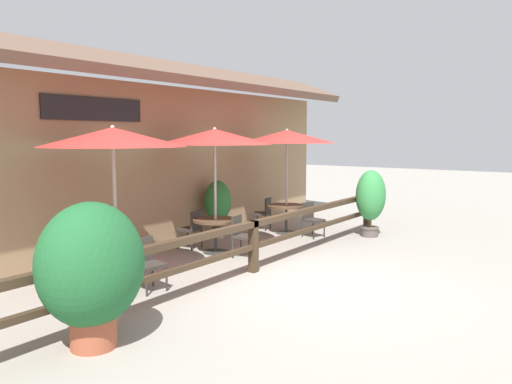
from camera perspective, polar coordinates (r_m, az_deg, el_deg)
ground_plane at (r=8.72m, az=5.39°, el=-10.17°), size 60.00×60.00×0.00m
building_facade at (r=11.01m, az=-13.31°, el=4.60°), size 14.28×1.49×4.23m
patio_railing at (r=9.11m, az=-0.29°, el=-4.91°), size 10.40×0.14×0.95m
patio_umbrella_near at (r=8.60m, az=-16.05°, el=6.03°), size 2.41×2.41×2.66m
dining_table_near at (r=8.81m, az=-15.66°, el=-6.30°), size 0.97×0.97×0.73m
chair_near_streetside at (r=8.29m, az=-12.35°, el=-7.76°), size 0.47×0.47×0.85m
chair_near_wallside at (r=9.41m, az=-18.54°, el=-6.24°), size 0.43×0.43×0.85m
patio_umbrella_middle at (r=10.49m, az=-4.74°, el=6.29°), size 2.41×2.41×2.66m
dining_table_middle at (r=10.66m, az=-4.65°, el=-3.87°), size 0.97×0.97×0.73m
chair_middle_streetside at (r=10.28m, az=-1.60°, el=-4.83°), size 0.49×0.49×0.85m
chair_middle_wallside at (r=11.13m, az=-7.35°, el=-4.01°), size 0.47×0.47×0.85m
patio_umbrella_far at (r=12.62m, az=3.55°, el=6.33°), size 2.41×2.41×2.66m
dining_table_far at (r=12.76m, az=3.49°, el=-2.15°), size 0.97×0.97×0.73m
chair_far_streetside at (r=12.37m, az=6.36°, el=-2.94°), size 0.51×0.51×0.85m
chair_far_wallside at (r=13.25m, az=0.87°, el=-2.27°), size 0.51×0.51×0.85m
potted_plant_small_flowering at (r=6.17m, az=-18.32°, el=-8.25°), size 1.28×1.15×1.74m
potted_plant_tall_tropical at (r=12.60m, az=12.97°, el=-0.64°), size 0.80×0.72×1.65m
potted_plant_entrance_palm at (r=12.13m, az=-4.39°, el=-1.27°), size 0.69×0.63×1.41m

